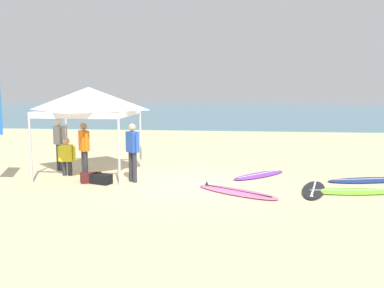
{
  "coord_description": "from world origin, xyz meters",
  "views": [
    {
      "loc": [
        1.52,
        -12.11,
        2.82
      ],
      "look_at": [
        0.01,
        1.14,
        1.0
      ],
      "focal_mm": 40.7,
      "sensor_mm": 36.0,
      "label": 1
    }
  ],
  "objects": [
    {
      "name": "surfboard_navy",
      "position": [
        5.31,
        0.95,
        0.04
      ],
      "size": [
        2.69,
        1.34,
        0.19
      ],
      "color": "navy",
      "rests_on": "ground"
    },
    {
      "name": "surfboard_lime",
      "position": [
        4.45,
        -0.53,
        0.04
      ],
      "size": [
        2.66,
        1.0,
        0.19
      ],
      "color": "#7AD12D",
      "rests_on": "ground"
    },
    {
      "name": "person_grey",
      "position": [
        -4.42,
        1.47,
        0.99
      ],
      "size": [
        0.47,
        0.39,
        1.71
      ],
      "color": "#383842",
      "rests_on": "ground"
    },
    {
      "name": "person_yellow",
      "position": [
        -3.87,
        0.72,
        0.66
      ],
      "size": [
        0.55,
        0.26,
        1.2
      ],
      "color": "#2D2D33",
      "rests_on": "ground"
    },
    {
      "name": "person_blue",
      "position": [
        -1.6,
        0.08,
        0.99
      ],
      "size": [
        0.44,
        0.4,
        1.71
      ],
      "color": "#2D2D33",
      "rests_on": "ground"
    },
    {
      "name": "surfboard_purple",
      "position": [
        2.1,
        1.32,
        0.04
      ],
      "size": [
        1.93,
        1.98,
        0.19
      ],
      "color": "purple",
      "rests_on": "ground"
    },
    {
      "name": "sea",
      "position": [
        0.0,
        32.49,
        0.05
      ],
      "size": [
        80.0,
        36.0,
        0.1
      ],
      "primitive_type": "cube",
      "color": "teal",
      "rests_on": "ground"
    },
    {
      "name": "person_orange",
      "position": [
        -3.09,
        0.18,
        0.99
      ],
      "size": [
        0.4,
        0.45,
        1.71
      ],
      "color": "#2D2D33",
      "rests_on": "ground"
    },
    {
      "name": "ground_plane",
      "position": [
        0.0,
        0.0,
        0.0
      ],
      "size": [
        80.0,
        80.0,
        0.0
      ],
      "primitive_type": "plane",
      "color": "beige"
    },
    {
      "name": "gear_bag_near_tent",
      "position": [
        -2.8,
        -0.12,
        0.14
      ],
      "size": [
        0.68,
        0.55,
        0.28
      ],
      "primitive_type": "cube",
      "rotation": [
        0.0,
        0.0,
        0.45
      ],
      "color": "#4C1919",
      "rests_on": "ground"
    },
    {
      "name": "canopy_tent",
      "position": [
        -3.19,
        0.96,
        2.39
      ],
      "size": [
        2.74,
        2.74,
        2.75
      ],
      "color": "#B7B7BC",
      "rests_on": "ground"
    },
    {
      "name": "gear_bag_by_pole",
      "position": [
        -2.46,
        -0.26,
        0.14
      ],
      "size": [
        0.67,
        0.5,
        0.28
      ],
      "primitive_type": "cube",
      "rotation": [
        0.0,
        0.0,
        2.8
      ],
      "color": "black",
      "rests_on": "ground"
    },
    {
      "name": "surfboard_pink",
      "position": [
        1.42,
        -0.92,
        0.04
      ],
      "size": [
        2.4,
        1.89,
        0.19
      ],
      "color": "pink",
      "rests_on": "ground"
    },
    {
      "name": "surfboard_black",
      "position": [
        3.47,
        -0.47,
        0.04
      ],
      "size": [
        1.04,
        2.24,
        0.19
      ],
      "color": "black",
      "rests_on": "ground"
    }
  ]
}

